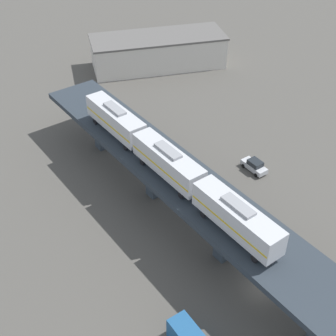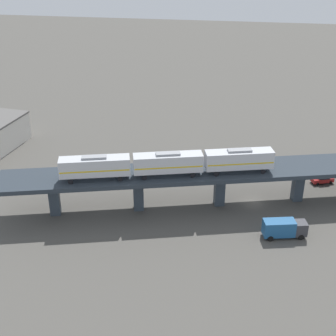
# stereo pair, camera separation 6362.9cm
# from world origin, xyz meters

# --- Properties ---
(ground_plane) EXTENTS (400.00, 400.00, 0.00)m
(ground_plane) POSITION_xyz_m (0.00, 0.00, 0.00)
(ground_plane) COLOR #4C4944
(elevated_viaduct) EXTENTS (33.33, 90.77, 7.33)m
(elevated_viaduct) POSITION_xyz_m (0.05, -0.16, 6.30)
(elevated_viaduct) COLOR #283039
(elevated_viaduct) RESTS_ON ground
(subway_train) EXTENTS (12.90, 36.54, 4.45)m
(subway_train) POSITION_xyz_m (-5.80, 15.23, 9.87)
(subway_train) COLOR silver
(subway_train) RESTS_ON elevated_viaduct
(street_car_red) EXTENTS (3.31, 4.75, 1.89)m
(street_car_red) POSITION_xyz_m (10.04, -13.89, 0.94)
(street_car_red) COLOR #AD1E1E
(street_car_red) RESTS_ON ground
(street_car_silver) EXTENTS (2.80, 4.70, 1.89)m
(street_car_silver) POSITION_xyz_m (10.62, 20.52, 0.94)
(street_car_silver) COLOR #B7BABF
(street_car_silver) RESTS_ON ground
(delivery_truck) EXTENTS (3.85, 7.52, 3.20)m
(delivery_truck) POSITION_xyz_m (-10.58, -5.10, 1.76)
(delivery_truck) COLOR #333338
(delivery_truck) RESTS_ON ground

